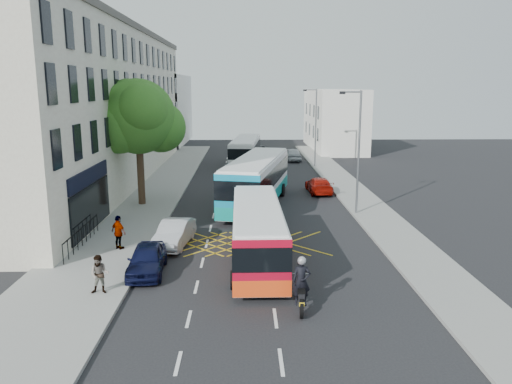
{
  "coord_description": "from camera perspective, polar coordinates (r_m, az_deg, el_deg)",
  "views": [
    {
      "loc": [
        -1.1,
        -20.04,
        8.4
      ],
      "look_at": [
        -0.44,
        9.15,
        2.2
      ],
      "focal_mm": 35.0,
      "sensor_mm": 36.0,
      "label": 1
    }
  ],
  "objects": [
    {
      "name": "motorbike",
      "position": [
        19.45,
        5.21,
        -10.45
      ],
      "size": [
        0.76,
        2.38,
        2.11
      ],
      "rotation": [
        0.0,
        0.0,
        -0.08
      ],
      "color": "black",
      "rests_on": "ground"
    },
    {
      "name": "pedestrian_near",
      "position": [
        21.38,
        -17.44,
        -8.97
      ],
      "size": [
        0.8,
        0.63,
        1.61
      ],
      "primitive_type": "imported",
      "rotation": [
        0.0,
        0.0,
        0.03
      ],
      "color": "gray",
      "rests_on": "pavement_left"
    },
    {
      "name": "bus_mid",
      "position": [
        35.55,
        0.05,
        1.32
      ],
      "size": [
        5.4,
        12.6,
        3.46
      ],
      "rotation": [
        0.0,
        0.0,
        -0.22
      ],
      "color": "silver",
      "rests_on": "ground"
    },
    {
      "name": "parked_car_blue",
      "position": [
        23.49,
        -12.36,
        -7.52
      ],
      "size": [
        1.78,
        3.99,
        1.33
      ],
      "primitive_type": "imported",
      "rotation": [
        0.0,
        0.0,
        0.05
      ],
      "color": "black",
      "rests_on": "ground"
    },
    {
      "name": "railings",
      "position": [
        27.84,
        -19.29,
        -4.72
      ],
      "size": [
        0.08,
        5.6,
        1.14
      ],
      "primitive_type": null,
      "color": "black",
      "rests_on": "pavement_left"
    },
    {
      "name": "distant_car_silver",
      "position": [
        57.66,
        4.22,
        4.32
      ],
      "size": [
        1.82,
        4.36,
        1.47
      ],
      "primitive_type": "imported",
      "rotation": [
        0.0,
        0.0,
        3.16
      ],
      "color": "#B8BBC0",
      "rests_on": "ground"
    },
    {
      "name": "terrace_far",
      "position": [
        76.22,
        -11.18,
        9.21
      ],
      "size": [
        8.0,
        20.0,
        10.0
      ],
      "primitive_type": "cube",
      "color": "silver",
      "rests_on": "ground"
    },
    {
      "name": "lamp_far",
      "position": [
        52.69,
        6.74,
        7.79
      ],
      "size": [
        1.45,
        0.15,
        8.0
      ],
      "color": "slate",
      "rests_on": "pavement_right"
    },
    {
      "name": "bus_near",
      "position": [
        24.15,
        0.16,
        -4.66
      ],
      "size": [
        2.6,
        10.05,
        2.82
      ],
      "rotation": [
        0.0,
        0.0,
        0.01
      ],
      "color": "silver",
      "rests_on": "ground"
    },
    {
      "name": "distant_car_grey",
      "position": [
        61.76,
        0.52,
        4.74
      ],
      "size": [
        2.45,
        4.56,
        1.22
      ],
      "primitive_type": "imported",
      "rotation": [
        0.0,
        0.0,
        0.1
      ],
      "color": "#44474C",
      "rests_on": "ground"
    },
    {
      "name": "terrace_main",
      "position": [
        46.39,
        -17.67,
        9.4
      ],
      "size": [
        8.3,
        45.0,
        13.5
      ],
      "color": "beige",
      "rests_on": "ground"
    },
    {
      "name": "lamp_near",
      "position": [
        33.08,
        11.51,
        5.18
      ],
      "size": [
        1.45,
        0.15,
        8.0
      ],
      "color": "slate",
      "rests_on": "pavement_right"
    },
    {
      "name": "pavement_left",
      "position": [
        36.77,
        -12.87,
        -1.4
      ],
      "size": [
        5.0,
        70.0,
        0.15
      ],
      "primitive_type": "cube",
      "color": "gray",
      "rests_on": "ground"
    },
    {
      "name": "pavement_right",
      "position": [
        37.03,
        12.18,
        -1.28
      ],
      "size": [
        3.0,
        70.0,
        0.15
      ],
      "primitive_type": "cube",
      "color": "gray",
      "rests_on": "ground"
    },
    {
      "name": "ground",
      "position": [
        21.76,
        1.74,
        -10.73
      ],
      "size": [
        120.0,
        120.0,
        0.0
      ],
      "primitive_type": "plane",
      "color": "black",
      "rests_on": "ground"
    },
    {
      "name": "street_tree",
      "position": [
        35.85,
        -13.36,
        8.3
      ],
      "size": [
        6.3,
        5.7,
        8.8
      ],
      "color": "#382619",
      "rests_on": "pavement_left"
    },
    {
      "name": "bus_far",
      "position": [
        53.41,
        -1.22,
        4.65
      ],
      "size": [
        3.48,
        10.84,
        2.99
      ],
      "rotation": [
        0.0,
        0.0,
        -0.1
      ],
      "color": "silver",
      "rests_on": "ground"
    },
    {
      "name": "building_right",
      "position": [
        69.25,
        8.87,
        8.2
      ],
      "size": [
        6.0,
        18.0,
        8.0
      ],
      "primitive_type": "cube",
      "color": "silver",
      "rests_on": "ground"
    },
    {
      "name": "parked_car_silver",
      "position": [
        27.15,
        -9.31,
        -4.69
      ],
      "size": [
        2.0,
        4.3,
        1.36
      ],
      "primitive_type": "imported",
      "rotation": [
        0.0,
        0.0,
        -0.14
      ],
      "color": "#AFB2B7",
      "rests_on": "ground"
    },
    {
      "name": "red_hatchback",
      "position": [
        40.33,
        7.21,
        0.78
      ],
      "size": [
        1.93,
        4.39,
        1.25
      ],
      "primitive_type": "imported",
      "rotation": [
        0.0,
        0.0,
        3.18
      ],
      "color": "#A21106",
      "rests_on": "ground"
    },
    {
      "name": "pedestrian_far",
      "position": [
        26.69,
        -15.42,
        -4.47
      ],
      "size": [
        1.09,
        0.98,
        1.78
      ],
      "primitive_type": "imported",
      "rotation": [
        0.0,
        0.0,
        2.48
      ],
      "color": "gray",
      "rests_on": "pavement_left"
    }
  ]
}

